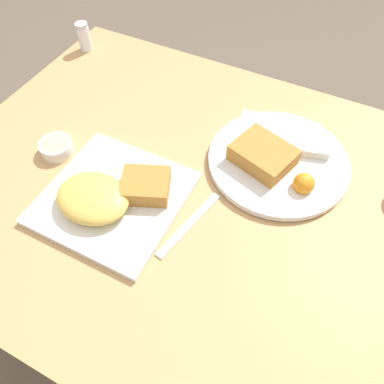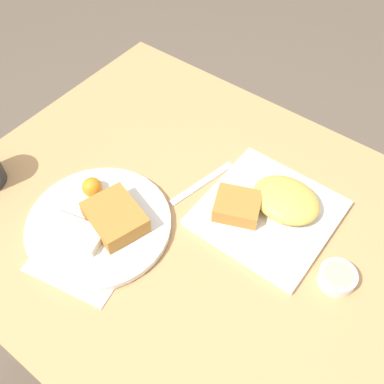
% 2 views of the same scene
% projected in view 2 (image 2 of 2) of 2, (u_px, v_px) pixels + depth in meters
% --- Properties ---
extents(ground_plane, '(8.00, 8.00, 0.00)m').
position_uv_depth(ground_plane, '(195.00, 347.00, 1.57)').
color(ground_plane, brown).
extents(dining_table, '(1.07, 0.85, 0.78)m').
position_uv_depth(dining_table, '(197.00, 242.00, 1.03)').
color(dining_table, tan).
rests_on(dining_table, ground_plane).
extents(menu_card, '(0.23, 0.26, 0.00)m').
position_uv_depth(menu_card, '(93.00, 243.00, 0.92)').
color(menu_card, beige).
rests_on(menu_card, dining_table).
extents(plate_square_near, '(0.27, 0.27, 0.06)m').
position_uv_depth(plate_square_near, '(271.00, 207.00, 0.96)').
color(plate_square_near, white).
rests_on(plate_square_near, dining_table).
extents(plate_oval_far, '(0.30, 0.30, 0.05)m').
position_uv_depth(plate_oval_far, '(100.00, 222.00, 0.94)').
color(plate_oval_far, white).
rests_on(plate_oval_far, menu_card).
extents(sauce_ramekin, '(0.07, 0.07, 0.03)m').
position_uv_depth(sauce_ramekin, '(337.00, 277.00, 0.86)').
color(sauce_ramekin, white).
rests_on(sauce_ramekin, dining_table).
extents(butter_knife, '(0.05, 0.18, 0.00)m').
position_uv_depth(butter_knife, '(202.00, 183.00, 1.02)').
color(butter_knife, silver).
rests_on(butter_knife, dining_table).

